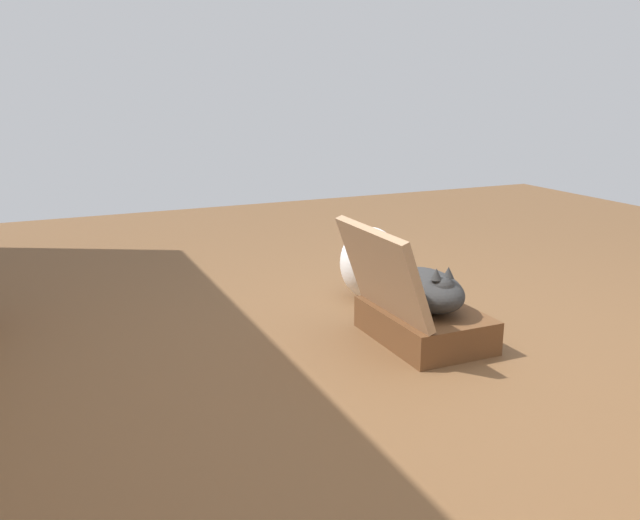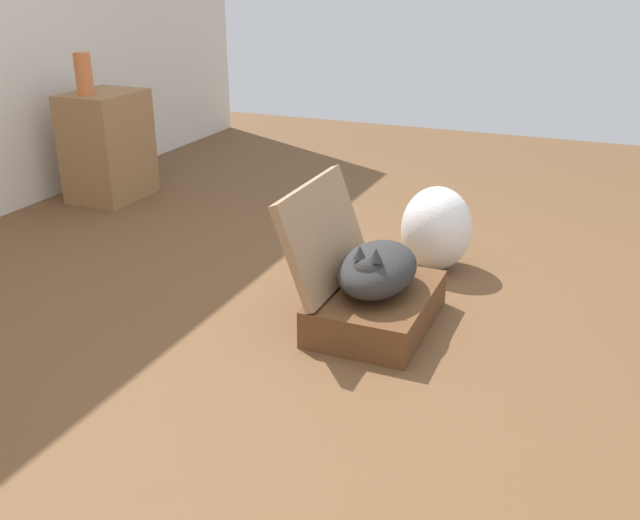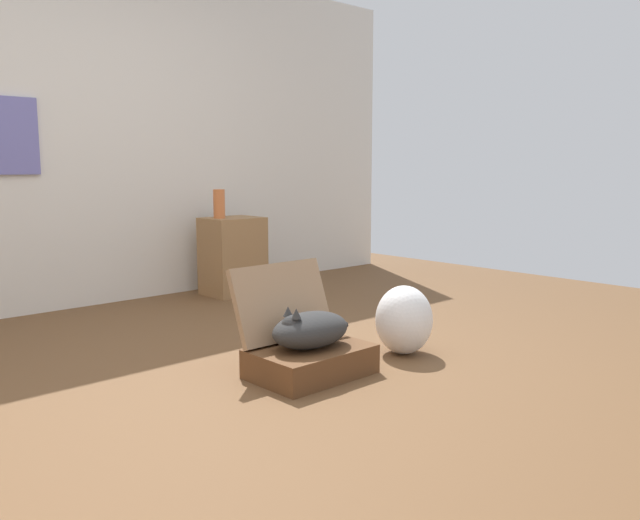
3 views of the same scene
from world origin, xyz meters
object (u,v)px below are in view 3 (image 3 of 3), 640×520
object	(u,v)px
suitcase_base	(311,361)
side_table	(233,256)
cat	(310,330)
vase_tall	(219,204)
plastic_bag_white	(404,320)

from	to	relation	value
suitcase_base	side_table	bearing A→B (deg)	64.57
cat	vase_tall	bearing A→B (deg)	67.27
vase_tall	suitcase_base	bearing A→B (deg)	-112.57
cat	plastic_bag_white	xyz separation A→B (m)	(0.65, -0.07, -0.05)
cat	vase_tall	world-z (taller)	vase_tall
suitcase_base	cat	bearing A→B (deg)	176.67
cat	side_table	distance (m)	2.20
side_table	vase_tall	size ratio (longest dim) A/B	2.73
vase_tall	side_table	bearing A→B (deg)	-6.40
vase_tall	plastic_bag_white	bearing A→B (deg)	-95.32
cat	plastic_bag_white	bearing A→B (deg)	-5.92
suitcase_base	side_table	size ratio (longest dim) A/B	0.92
suitcase_base	vase_tall	bearing A→B (deg)	67.43
suitcase_base	side_table	world-z (taller)	side_table
suitcase_base	vase_tall	xyz separation A→B (m)	(0.83, 2.00, 0.67)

